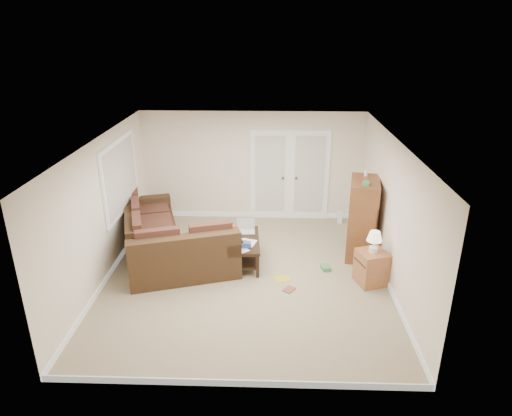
{
  "coord_description": "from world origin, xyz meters",
  "views": [
    {
      "loc": [
        0.41,
        -7.24,
        4.27
      ],
      "look_at": [
        0.15,
        0.58,
        1.1
      ],
      "focal_mm": 32.0,
      "sensor_mm": 36.0,
      "label": 1
    }
  ],
  "objects_px": {
    "sectional_sofa": "(164,241)",
    "coffee_table": "(243,249)",
    "tv_armoire": "(362,218)",
    "side_cabinet": "(372,265)"
  },
  "relations": [
    {
      "from": "tv_armoire",
      "to": "side_cabinet",
      "type": "xyz_separation_m",
      "value": [
        0.0,
        -1.1,
        -0.42
      ]
    },
    {
      "from": "sectional_sofa",
      "to": "coffee_table",
      "type": "height_order",
      "value": "sectional_sofa"
    },
    {
      "from": "tv_armoire",
      "to": "coffee_table",
      "type": "bearing_deg",
      "value": -159.33
    },
    {
      "from": "sectional_sofa",
      "to": "coffee_table",
      "type": "distance_m",
      "value": 1.54
    },
    {
      "from": "coffee_table",
      "to": "side_cabinet",
      "type": "distance_m",
      "value": 2.39
    },
    {
      "from": "tv_armoire",
      "to": "sectional_sofa",
      "type": "bearing_deg",
      "value": -164.99
    },
    {
      "from": "sectional_sofa",
      "to": "side_cabinet",
      "type": "distance_m",
      "value": 3.9
    },
    {
      "from": "sectional_sofa",
      "to": "tv_armoire",
      "type": "xyz_separation_m",
      "value": [
        3.82,
        0.3,
        0.42
      ]
    },
    {
      "from": "tv_armoire",
      "to": "side_cabinet",
      "type": "bearing_deg",
      "value": -79.31
    },
    {
      "from": "coffee_table",
      "to": "tv_armoire",
      "type": "height_order",
      "value": "tv_armoire"
    }
  ]
}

